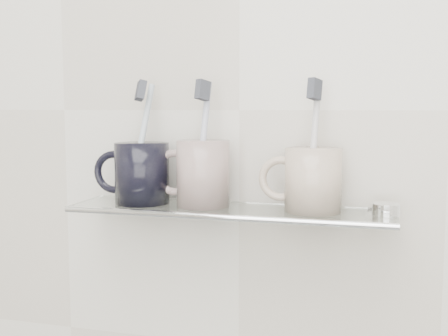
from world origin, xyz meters
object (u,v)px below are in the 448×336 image
(mug_center, at_px, (203,173))
(mug_right, at_px, (313,180))
(shelf_glass, at_px, (229,210))
(mug_left, at_px, (142,173))

(mug_center, height_order, mug_right, mug_center)
(shelf_glass, bearing_deg, mug_left, 178.06)
(mug_center, xyz_separation_m, mug_right, (0.17, 0.00, -0.00))
(mug_center, bearing_deg, mug_left, 166.00)
(mug_center, bearing_deg, mug_right, -14.00)
(mug_left, bearing_deg, mug_right, 4.54)
(mug_left, bearing_deg, shelf_glass, 2.60)
(shelf_glass, relative_size, mug_right, 5.28)
(mug_right, bearing_deg, mug_left, -173.05)
(shelf_glass, height_order, mug_right, mug_right)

